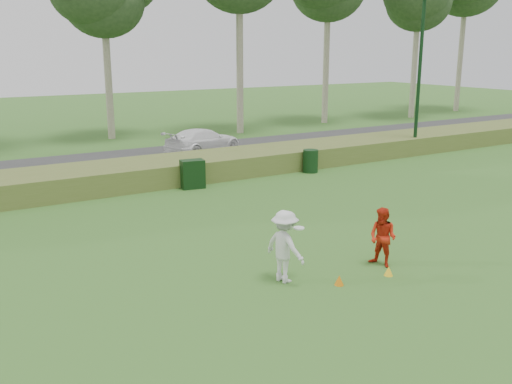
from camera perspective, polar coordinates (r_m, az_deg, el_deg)
ground at (r=14.23m, az=8.47°, el=-8.50°), size 120.00×120.00×0.00m
reed_strip at (r=24.13m, az=-9.90°, el=2.04°), size 80.00×3.00×0.90m
park_road at (r=28.84m, az=-13.53°, el=2.99°), size 80.00×6.00×0.06m
lamp_post at (r=30.79m, az=16.21°, el=13.95°), size 0.70×0.70×8.18m
player_white at (r=13.60m, az=2.90°, el=-5.45°), size 0.98×1.26×1.76m
player_red at (r=14.92m, az=12.56°, el=-4.45°), size 0.76×0.87×1.54m
cone_orange at (r=13.78m, az=8.31°, el=-8.72°), size 0.22×0.22×0.25m
cone_yellow at (r=14.54m, az=13.12°, el=-7.70°), size 0.22×0.22×0.24m
utility_cabinet at (r=22.84m, az=-6.36°, el=1.79°), size 0.99×0.70×1.14m
trash_bin at (r=25.76m, az=5.47°, el=3.10°), size 0.69×0.69×1.02m
car_right at (r=30.23m, az=-5.31°, el=5.13°), size 4.75×3.01×1.28m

